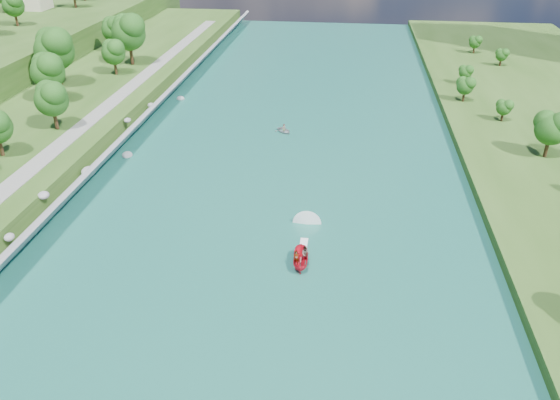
# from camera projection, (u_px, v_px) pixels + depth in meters

# --- Properties ---
(ground) EXTENTS (260.00, 260.00, 0.00)m
(ground) POSITION_uv_depth(u_px,v_px,m) (244.00, 286.00, 57.27)
(ground) COLOR #2D5119
(ground) RESTS_ON ground
(river_water) EXTENTS (55.00, 240.00, 0.10)m
(river_water) POSITION_uv_depth(u_px,v_px,m) (271.00, 196.00, 74.60)
(river_water) COLOR #185D55
(river_water) RESTS_ON ground
(ridge_west) EXTENTS (60.00, 120.00, 9.00)m
(ridge_west) POSITION_uv_depth(u_px,v_px,m) (7.00, 31.00, 146.72)
(ridge_west) COLOR #2D5119
(ridge_west) RESTS_ON ground
(riprap_bank) EXTENTS (4.74, 236.00, 4.25)m
(riprap_bank) POSITION_uv_depth(u_px,v_px,m) (87.00, 176.00, 76.15)
(riprap_bank) COLOR slate
(riprap_bank) RESTS_ON ground
(riverside_path) EXTENTS (3.00, 200.00, 0.10)m
(riverside_path) POSITION_uv_depth(u_px,v_px,m) (42.00, 160.00, 76.52)
(riverside_path) COLOR gray
(riverside_path) RESTS_ON berm_west
(motorboat) EXTENTS (3.60, 19.02, 2.16)m
(motorboat) POSITION_uv_depth(u_px,v_px,m) (302.00, 253.00, 61.21)
(motorboat) COLOR red
(motorboat) RESTS_ON river_water
(raft) EXTENTS (3.95, 4.07, 1.47)m
(raft) POSITION_uv_depth(u_px,v_px,m) (284.00, 130.00, 94.62)
(raft) COLOR gray
(raft) RESTS_ON river_water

